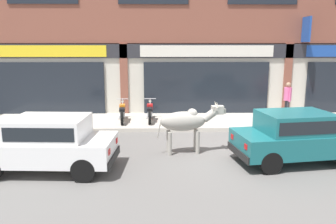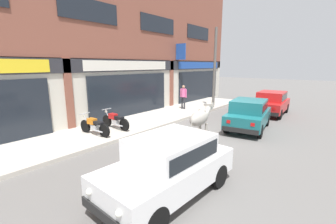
% 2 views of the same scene
% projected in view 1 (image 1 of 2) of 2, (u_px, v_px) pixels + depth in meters
% --- Properties ---
extents(ground_plane, '(90.00, 90.00, 0.00)m').
position_uv_depth(ground_plane, '(227.00, 149.00, 10.57)').
color(ground_plane, '#605E5B').
extents(sidewalk, '(19.00, 3.00, 0.15)m').
position_uv_depth(sidewalk, '(210.00, 121.00, 14.18)').
color(sidewalk, '#B7AFA3').
rests_on(sidewalk, ground).
extents(shop_building, '(23.00, 1.40, 9.35)m').
position_uv_depth(shop_building, '(207.00, 20.00, 15.04)').
color(shop_building, brown).
rests_on(shop_building, ground).
extents(cow, '(2.15, 0.72, 1.61)m').
position_uv_depth(cow, '(186.00, 122.00, 10.01)').
color(cow, '#9E998E').
rests_on(cow, ground).
extents(car_1, '(3.68, 1.78, 1.46)m').
position_uv_depth(car_1, '(48.00, 141.00, 8.61)').
color(car_1, black).
rests_on(car_1, ground).
extents(car_2, '(3.77, 2.10, 1.46)m').
position_uv_depth(car_2, '(296.00, 135.00, 9.25)').
color(car_2, black).
rests_on(car_2, ground).
extents(motorcycle_0, '(0.52, 1.81, 0.88)m').
position_uv_depth(motorcycle_0, '(122.00, 112.00, 13.75)').
color(motorcycle_0, black).
rests_on(motorcycle_0, sidewalk).
extents(motorcycle_1, '(0.52, 1.81, 0.88)m').
position_uv_depth(motorcycle_1, '(150.00, 112.00, 13.84)').
color(motorcycle_1, black).
rests_on(motorcycle_1, sidewalk).
extents(pedestrian, '(0.32, 0.50, 1.60)m').
position_uv_depth(pedestrian, '(288.00, 97.00, 14.11)').
color(pedestrian, '#2D2D33').
rests_on(pedestrian, sidewalk).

